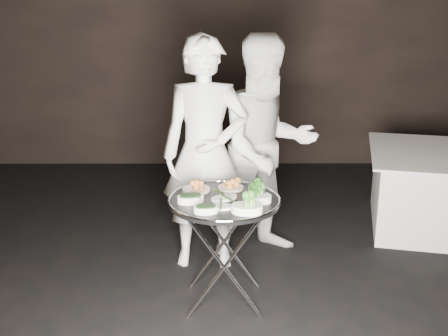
{
  "coord_description": "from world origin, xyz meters",
  "views": [
    {
      "loc": [
        -0.14,
        -3.3,
        2.12
      ],
      "look_at": [
        -0.13,
        0.35,
        0.95
      ],
      "focal_mm": 45.0,
      "sensor_mm": 36.0,
      "label": 1
    }
  ],
  "objects_px": {
    "waiter_left": "(205,154)",
    "dining_table": "(439,190)",
    "tray_stand": "(224,247)",
    "serving_tray": "(224,201)",
    "waiter_right": "(267,148)"
  },
  "relations": [
    {
      "from": "serving_tray",
      "to": "waiter_left",
      "type": "bearing_deg",
      "value": 102.83
    },
    {
      "from": "serving_tray",
      "to": "waiter_right",
      "type": "xyz_separation_m",
      "value": [
        0.34,
        0.82,
        0.13
      ]
    },
    {
      "from": "tray_stand",
      "to": "dining_table",
      "type": "xyz_separation_m",
      "value": [
        1.97,
        1.3,
        -0.06
      ]
    },
    {
      "from": "tray_stand",
      "to": "waiter_right",
      "type": "distance_m",
      "value": 1.01
    },
    {
      "from": "serving_tray",
      "to": "waiter_left",
      "type": "xyz_separation_m",
      "value": [
        -0.14,
        0.63,
        0.14
      ]
    },
    {
      "from": "waiter_right",
      "to": "serving_tray",
      "type": "bearing_deg",
      "value": -132.09
    },
    {
      "from": "tray_stand",
      "to": "waiter_left",
      "type": "bearing_deg",
      "value": 102.83
    },
    {
      "from": "tray_stand",
      "to": "dining_table",
      "type": "bearing_deg",
      "value": 33.38
    },
    {
      "from": "waiter_left",
      "to": "waiter_right",
      "type": "height_order",
      "value": "waiter_left"
    },
    {
      "from": "tray_stand",
      "to": "serving_tray",
      "type": "distance_m",
      "value": 0.34
    },
    {
      "from": "dining_table",
      "to": "serving_tray",
      "type": "bearing_deg",
      "value": -146.62
    },
    {
      "from": "serving_tray",
      "to": "dining_table",
      "type": "height_order",
      "value": "serving_tray"
    },
    {
      "from": "waiter_left",
      "to": "dining_table",
      "type": "relative_size",
      "value": 1.44
    },
    {
      "from": "tray_stand",
      "to": "waiter_right",
      "type": "height_order",
      "value": "waiter_right"
    },
    {
      "from": "serving_tray",
      "to": "waiter_left",
      "type": "distance_m",
      "value": 0.66
    }
  ]
}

